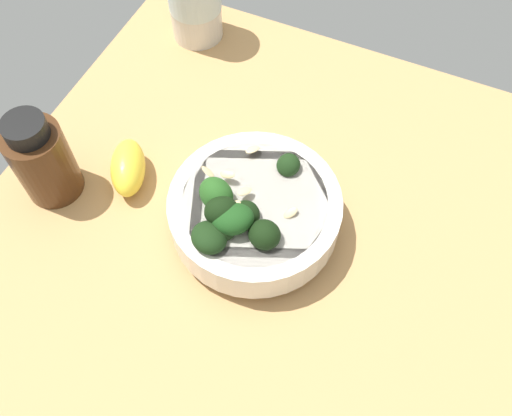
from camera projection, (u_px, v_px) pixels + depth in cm
name	position (u px, v px, depth cm)	size (l,w,h in cm)	color
ground_plane	(267.00, 238.00, 69.25)	(70.08, 70.08, 3.22)	tan
bowl_of_broccoli	(253.00, 210.00, 64.63)	(20.24, 20.06, 10.04)	silver
lemon_wedge	(128.00, 167.00, 69.85)	(8.24, 4.27, 4.92)	yellow
bottle_tall	(42.00, 159.00, 66.37)	(7.06, 7.06, 12.60)	#472814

